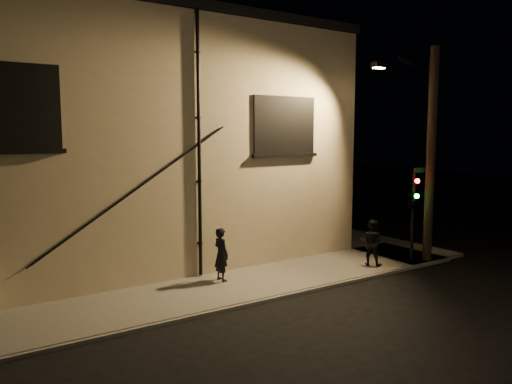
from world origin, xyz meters
TOP-DOWN VIEW (x-y plane):
  - ground at (0.00, 0.00)m, footprint 90.00×90.00m
  - sidewalk at (1.22, 4.39)m, footprint 21.00×16.00m
  - building at (-3.00, 8.99)m, footprint 16.20×12.23m
  - pedestrian_a at (-1.50, 2.10)m, footprint 0.46×0.65m
  - pedestrian_b at (3.81, 0.83)m, footprint 0.92×0.98m
  - traffic_signal at (5.32, 0.36)m, footprint 1.37×1.98m
  - streetlamp_pole at (5.95, 0.24)m, footprint 2.05×1.40m

SIDE VIEW (x-z plane):
  - ground at x=0.00m, z-range 0.00..0.00m
  - sidewalk at x=1.22m, z-range 0.00..0.12m
  - pedestrian_b at x=3.81m, z-range 0.12..1.73m
  - pedestrian_a at x=-1.50m, z-range 0.12..1.80m
  - traffic_signal at x=5.32m, z-range 0.70..4.06m
  - streetlamp_pole at x=5.95m, z-range 0.20..7.93m
  - building at x=-3.00m, z-range 0.00..8.80m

